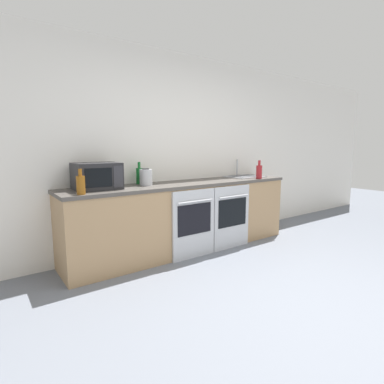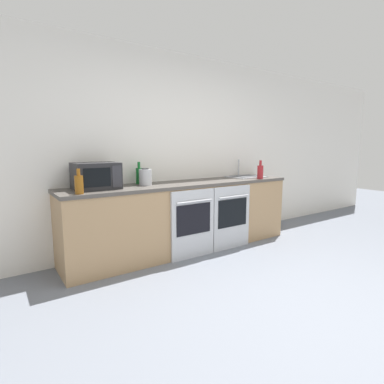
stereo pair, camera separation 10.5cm
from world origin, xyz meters
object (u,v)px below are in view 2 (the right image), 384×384
(microwave, at_px, (96,176))
(bottle_red, at_px, (260,172))
(oven_left, at_px, (193,224))
(bottle_amber, at_px, (79,184))
(sink, at_px, (246,176))
(kettle, at_px, (145,177))
(oven_right, at_px, (232,217))
(bottle_green, at_px, (139,175))

(microwave, xyz_separation_m, bottle_red, (2.28, -0.29, -0.04))
(oven_left, relative_size, bottle_amber, 3.40)
(bottle_red, distance_m, sink, 0.31)
(oven_left, height_order, bottle_red, bottle_red)
(kettle, bearing_deg, oven_right, -18.17)
(oven_left, height_order, bottle_green, bottle_green)
(microwave, distance_m, bottle_amber, 0.38)
(bottle_amber, bearing_deg, sink, 6.47)
(microwave, relative_size, kettle, 2.30)
(microwave, height_order, bottle_amber, microwave)
(sink, bearing_deg, oven_left, -162.95)
(sink, bearing_deg, bottle_red, -91.57)
(oven_left, distance_m, microwave, 1.26)
(microwave, relative_size, sink, 0.88)
(bottle_amber, bearing_deg, bottle_red, -0.24)
(bottle_green, relative_size, kettle, 1.34)
(oven_right, height_order, microwave, microwave)
(oven_left, relative_size, bottle_red, 3.17)
(bottle_red, bearing_deg, oven_left, -176.13)
(kettle, height_order, sink, sink)
(bottle_amber, height_order, kettle, bottle_amber)
(bottle_red, bearing_deg, bottle_amber, 179.76)
(oven_right, xyz_separation_m, microwave, (-1.67, 0.37, 0.61))
(bottle_green, distance_m, bottle_red, 1.75)
(microwave, height_order, kettle, microwave)
(bottle_amber, bearing_deg, oven_left, -4.16)
(microwave, bearing_deg, oven_right, -12.50)
(oven_left, relative_size, oven_right, 1.00)
(bottle_red, relative_size, sink, 0.50)
(bottle_amber, distance_m, sink, 2.55)
(oven_right, bearing_deg, bottle_amber, 177.20)
(oven_right, distance_m, sink, 0.87)
(oven_right, relative_size, bottle_green, 3.09)
(sink, bearing_deg, bottle_amber, -173.53)
(oven_left, height_order, bottle_amber, bottle_amber)
(bottle_amber, distance_m, bottle_green, 0.93)
(microwave, distance_m, sink, 2.29)
(bottle_amber, height_order, bottle_green, bottle_green)
(microwave, relative_size, bottle_green, 1.71)
(bottle_green, bearing_deg, oven_right, -25.58)
(oven_left, xyz_separation_m, sink, (1.24, 0.38, 0.48))
(oven_left, xyz_separation_m, kettle, (-0.45, 0.36, 0.57))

